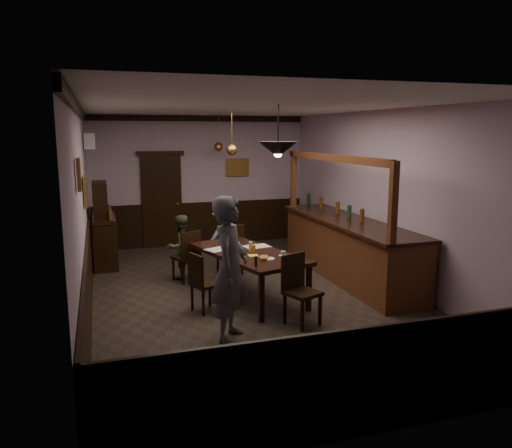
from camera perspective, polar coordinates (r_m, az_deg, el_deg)
name	(u,v)px	position (r m, az deg, el deg)	size (l,w,h in m)	color
room	(249,204)	(7.88, -0.75, 2.31)	(5.01, 8.01, 3.01)	#2D2621
dining_table	(248,256)	(7.93, -0.94, -3.63)	(1.56, 2.39, 0.75)	black
chair_far_left	(188,254)	(8.85, -7.78, -3.41)	(0.53, 0.53, 0.93)	black
chair_far_right	(232,247)	(9.25, -2.80, -2.63)	(0.50, 0.50, 0.96)	black
chair_near	(298,286)	(6.92, 4.88, -7.07)	(0.55, 0.55, 0.97)	black
chair_side	(202,280)	(7.37, -6.19, -6.39)	(0.49, 0.49, 0.89)	black
person_standing	(230,269)	(6.31, -2.97, -5.11)	(0.67, 0.44, 1.84)	#53545F
person_seated_left	(181,247)	(9.07, -8.60, -2.61)	(0.57, 0.44, 1.17)	#444B2D
person_seated_right	(224,238)	(9.46, -3.65, -1.66)	(0.82, 0.47, 1.27)	slate
newspaper_left	(219,249)	(8.08, -4.24, -2.89)	(0.42, 0.30, 0.01)	silver
newspaper_right	(257,246)	(8.25, 0.10, -2.58)	(0.42, 0.30, 0.01)	silver
napkin	(253,255)	(7.66, -0.32, -3.61)	(0.15, 0.15, 0.00)	#E3C653
saucer	(284,256)	(7.65, 3.17, -3.63)	(0.15, 0.15, 0.01)	white
coffee_cup	(283,253)	(7.60, 3.13, -3.38)	(0.08, 0.08, 0.07)	white
pastry_plate	(267,259)	(7.44, 1.31, -3.99)	(0.22, 0.22, 0.01)	white
pastry_ring_a	(264,258)	(7.37, 0.87, -3.91)	(0.13, 0.13, 0.04)	#C68C47
pastry_ring_b	(264,257)	(7.45, 0.93, -3.76)	(0.13, 0.13, 0.04)	#C68C47
soda_can	(253,249)	(7.83, -0.31, -2.88)	(0.07, 0.07, 0.12)	orange
beer_glass	(231,247)	(7.83, -2.84, -2.59)	(0.06, 0.06, 0.20)	#BF721E
water_glass	(251,246)	(7.93, -0.62, -2.58)	(0.06, 0.06, 0.15)	silver
pepper_mill	(256,261)	(7.06, -0.01, -4.26)	(0.04, 0.04, 0.14)	black
sideboard	(104,232)	(10.31, -16.99, -0.90)	(0.45, 1.26, 1.67)	black
bar_counter	(348,247)	(9.20, 10.44, -2.57)	(0.93, 3.99, 2.24)	#472013
door_back	(162,202)	(11.60, -10.70, 2.50)	(0.90, 0.06, 2.10)	black
ac_unit	(90,141)	(10.37, -18.48, 9.00)	(0.20, 0.85, 0.30)	white
picture_left_small	(79,175)	(5.89, -19.59, 5.35)	(0.04, 0.28, 0.36)	olive
picture_left_large	(86,191)	(8.32, -18.90, 3.58)	(0.04, 0.62, 0.48)	olive
picture_back	(237,167)	(11.88, -2.13, 6.49)	(0.55, 0.04, 0.42)	olive
pendant_iron	(278,149)	(7.03, 2.53, 8.51)	(0.56, 0.56, 0.73)	black
pendant_brass_mid	(232,150)	(9.21, -2.76, 8.46)	(0.20, 0.20, 0.81)	#BF8C3F
pendant_brass_far	(218,147)	(11.11, -4.31, 8.77)	(0.20, 0.20, 0.81)	#BF8C3F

